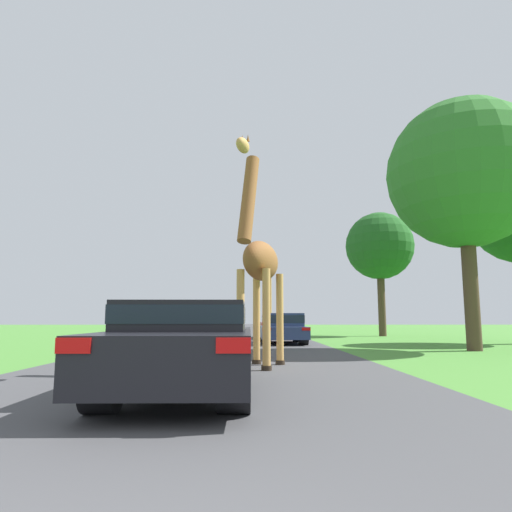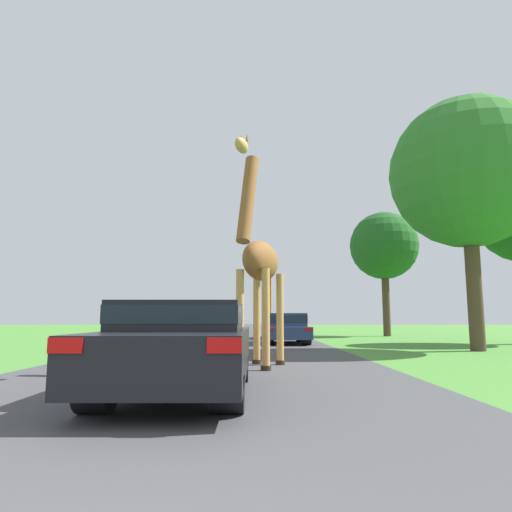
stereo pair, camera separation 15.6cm
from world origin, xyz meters
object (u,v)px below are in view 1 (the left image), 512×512
(giraffe_near_road, at_px, (259,263))
(car_rear_follower, at_px, (159,328))
(tree_left_edge, at_px, (464,174))
(car_verge_right, at_px, (277,326))
(tree_centre_back, at_px, (380,246))
(car_lead_maroon, at_px, (185,344))
(car_queue_right, at_px, (180,326))
(car_far_ahead, at_px, (283,327))
(car_queue_left, at_px, (195,330))

(giraffe_near_road, xyz_separation_m, car_rear_follower, (-4.24, 9.98, -1.71))
(giraffe_near_road, bearing_deg, tree_left_edge, -128.10)
(car_verge_right, bearing_deg, tree_centre_back, 24.93)
(giraffe_near_road, relative_size, car_lead_maroon, 1.12)
(car_rear_follower, xyz_separation_m, tree_centre_back, (12.41, 8.40, 5.02))
(tree_centre_back, bearing_deg, car_queue_right, -165.23)
(car_lead_maroon, bearing_deg, car_rear_follower, 102.60)
(car_far_ahead, bearing_deg, car_lead_maroon, -100.09)
(giraffe_near_road, distance_m, car_queue_left, 4.88)
(car_queue_right, relative_size, tree_centre_back, 0.52)
(car_far_ahead, bearing_deg, tree_centre_back, 50.25)
(car_verge_right, height_order, tree_left_edge, tree_left_edge)
(car_lead_maroon, height_order, car_far_ahead, car_lead_maroon)
(car_far_ahead, relative_size, tree_left_edge, 0.47)
(car_rear_follower, bearing_deg, giraffe_near_road, -67.01)
(car_far_ahead, bearing_deg, tree_left_edge, -37.19)
(car_verge_right, relative_size, tree_left_edge, 0.46)
(car_far_ahead, xyz_separation_m, car_rear_follower, (-5.49, -0.08, -0.01))
(car_far_ahead, distance_m, tree_left_edge, 9.66)
(tree_centre_back, bearing_deg, tree_left_edge, -92.76)
(giraffe_near_road, distance_m, tree_centre_back, 20.38)
(car_lead_maroon, bearing_deg, tree_left_edge, 45.77)
(car_lead_maroon, xyz_separation_m, car_queue_left, (-0.77, 7.81, 0.02))
(car_far_ahead, bearing_deg, giraffe_near_road, -97.11)
(car_verge_right, bearing_deg, car_queue_right, -179.60)
(car_queue_left, relative_size, car_verge_right, 1.13)
(car_far_ahead, xyz_separation_m, tree_centre_back, (6.91, 8.31, 5.01))
(car_far_ahead, bearing_deg, car_queue_left, -118.52)
(tree_left_edge, xyz_separation_m, tree_centre_back, (0.63, 13.08, -0.58))
(car_queue_right, xyz_separation_m, tree_left_edge, (11.62, -9.85, 5.63))
(car_far_ahead, distance_m, car_verge_right, 5.12)
(tree_centre_back, bearing_deg, car_far_ahead, -129.75)
(car_queue_right, xyz_separation_m, car_rear_follower, (-0.15, -5.17, 0.03))
(car_verge_right, relative_size, tree_centre_back, 0.53)
(car_far_ahead, distance_m, tree_centre_back, 11.91)
(car_far_ahead, relative_size, car_rear_follower, 0.95)
(giraffe_near_road, xyz_separation_m, car_far_ahead, (1.26, 10.07, -1.70))
(tree_centre_back, bearing_deg, car_verge_right, -155.07)
(tree_left_edge, bearing_deg, giraffe_near_road, -144.89)
(giraffe_near_road, relative_size, car_verge_right, 1.21)
(car_queue_left, relative_size, tree_left_edge, 0.52)
(car_lead_maroon, distance_m, car_verge_right, 19.01)
(car_lead_maroon, distance_m, car_queue_left, 7.85)
(car_lead_maroon, distance_m, tree_left_edge, 13.69)
(giraffe_near_road, xyz_separation_m, car_queue_left, (-1.96, 4.15, -1.65))
(giraffe_near_road, distance_m, car_queue_right, 15.79)
(car_queue_left, relative_size, car_far_ahead, 1.12)
(car_queue_right, distance_m, car_queue_left, 11.20)
(car_queue_right, xyz_separation_m, tree_centre_back, (12.25, 3.23, 5.05))
(giraffe_near_road, distance_m, tree_left_edge, 10.00)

